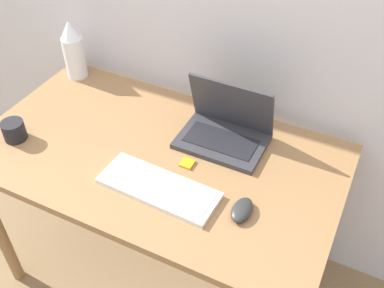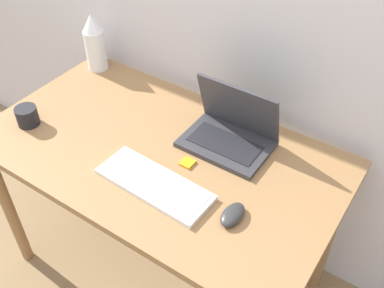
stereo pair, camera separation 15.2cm
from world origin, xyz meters
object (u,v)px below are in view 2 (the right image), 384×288
object	(u,v)px
keyboard	(154,184)
mug	(27,116)
mp3_player	(187,163)
vase	(95,43)
mouse	(233,215)
laptop	(230,131)

from	to	relation	value
keyboard	mug	bearing A→B (deg)	-179.15
mp3_player	mug	size ratio (longest dim) A/B	0.57
keyboard	mp3_player	world-z (taller)	keyboard
vase	mp3_player	bearing A→B (deg)	-22.88
mouse	mp3_player	size ratio (longest dim) A/B	2.27
vase	mp3_player	world-z (taller)	vase
mp3_player	mug	xyz separation A→B (m)	(-0.64, -0.16, 0.03)
vase	keyboard	bearing A→B (deg)	-33.75
keyboard	mp3_player	size ratio (longest dim) A/B	8.66
laptop	mp3_player	distance (m)	0.20
mouse	mp3_player	bearing A→B (deg)	154.28
keyboard	mouse	size ratio (longest dim) A/B	3.82
keyboard	mug	distance (m)	0.61
mouse	vase	size ratio (longest dim) A/B	0.41
mp3_player	keyboard	bearing A→B (deg)	-101.42
vase	laptop	bearing A→B (deg)	-8.16
mouse	mp3_player	world-z (taller)	mouse
mug	vase	bearing A→B (deg)	96.99
vase	mug	world-z (taller)	vase
laptop	keyboard	xyz separation A→B (m)	(-0.10, -0.34, -0.04)
laptop	mouse	xyz separation A→B (m)	(0.19, -0.31, -0.04)
vase	mp3_player	size ratio (longest dim) A/B	5.51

